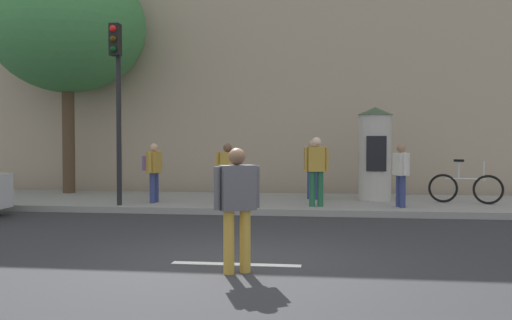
% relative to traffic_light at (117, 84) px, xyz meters
% --- Properties ---
extents(ground_plane, '(80.00, 80.00, 0.00)m').
position_rel_traffic_light_xyz_m(ground_plane, '(3.72, -5.24, -3.05)').
color(ground_plane, '#2B2B2D').
extents(sidewalk_curb, '(36.00, 4.00, 0.15)m').
position_rel_traffic_light_xyz_m(sidewalk_curb, '(3.72, 1.76, -2.97)').
color(sidewalk_curb, gray).
rests_on(sidewalk_curb, ground_plane).
extents(lane_markings, '(25.80, 0.16, 0.01)m').
position_rel_traffic_light_xyz_m(lane_markings, '(3.72, -5.24, -3.04)').
color(lane_markings, silver).
rests_on(lane_markings, ground_plane).
extents(building_backdrop, '(36.00, 5.00, 10.15)m').
position_rel_traffic_light_xyz_m(building_backdrop, '(3.72, 6.76, 2.03)').
color(building_backdrop, tan).
rests_on(building_backdrop, ground_plane).
extents(traffic_light, '(0.24, 0.45, 4.31)m').
position_rel_traffic_light_xyz_m(traffic_light, '(0.00, 0.00, 0.00)').
color(traffic_light, black).
rests_on(traffic_light, sidewalk_curb).
extents(poster_column, '(0.93, 0.93, 2.43)m').
position_rel_traffic_light_xyz_m(poster_column, '(6.20, 2.08, -1.66)').
color(poster_column, '#B2ADA3').
rests_on(poster_column, sidewalk_curb).
extents(street_tree, '(4.59, 4.59, 6.88)m').
position_rel_traffic_light_xyz_m(street_tree, '(-2.66, 2.98, 2.02)').
color(street_tree, '#4C3826').
rests_on(street_tree, sidewalk_curb).
extents(pedestrian_in_red_top, '(0.55, 0.44, 1.61)m').
position_rel_traffic_light_xyz_m(pedestrian_in_red_top, '(3.82, -5.74, -2.10)').
color(pedestrian_in_red_top, '#B78C33').
rests_on(pedestrian_in_red_top, ground_plane).
extents(pedestrian_with_backpack, '(0.57, 0.28, 1.64)m').
position_rel_traffic_light_xyz_m(pedestrian_with_backpack, '(4.71, 0.46, -1.95)').
color(pedestrian_with_backpack, '#1E5938').
rests_on(pedestrian_with_backpack, sidewalk_curb).
extents(pedestrian_with_bag, '(0.35, 0.60, 1.48)m').
position_rel_traffic_light_xyz_m(pedestrian_with_bag, '(6.67, 0.57, -2.04)').
color(pedestrian_with_bag, navy).
rests_on(pedestrian_with_bag, sidewalk_curb).
extents(pedestrian_in_light_jacket, '(0.47, 0.42, 1.57)m').
position_rel_traffic_light_xyz_m(pedestrian_in_light_jacket, '(4.58, 2.07, -1.99)').
color(pedestrian_in_light_jacket, navy).
rests_on(pedestrian_in_light_jacket, sidewalk_curb).
extents(pedestrian_tallest, '(0.55, 0.35, 1.48)m').
position_rel_traffic_light_xyz_m(pedestrian_tallest, '(2.59, 0.39, -2.05)').
color(pedestrian_tallest, maroon).
rests_on(pedestrian_tallest, sidewalk_curb).
extents(pedestrian_in_dark_shirt, '(0.41, 0.64, 1.49)m').
position_rel_traffic_light_xyz_m(pedestrian_in_dark_shirt, '(0.63, 0.78, -2.01)').
color(pedestrian_in_dark_shirt, navy).
rests_on(pedestrian_in_dark_shirt, sidewalk_curb).
extents(bicycle_leaning, '(1.72, 0.53, 1.09)m').
position_rel_traffic_light_xyz_m(bicycle_leaning, '(8.36, 1.57, -2.51)').
color(bicycle_leaning, black).
rests_on(bicycle_leaning, sidewalk_curb).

